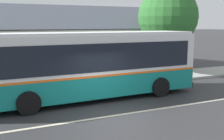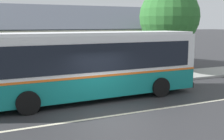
{
  "view_description": "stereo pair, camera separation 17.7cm",
  "coord_description": "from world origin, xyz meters",
  "views": [
    {
      "loc": [
        -4.79,
        -9.89,
        3.68
      ],
      "look_at": [
        0.98,
        2.41,
        1.46
      ],
      "focal_mm": 45.0,
      "sensor_mm": 36.0,
      "label": 1
    },
    {
      "loc": [
        -4.63,
        -9.96,
        3.68
      ],
      "look_at": [
        0.98,
        2.41,
        1.46
      ],
      "focal_mm": 45.0,
      "sensor_mm": 36.0,
      "label": 2
    }
  ],
  "objects": [
    {
      "name": "ground_plane",
      "position": [
        0.0,
        0.0,
        0.0
      ],
      "size": [
        300.0,
        300.0,
        0.0
      ],
      "primitive_type": "plane",
      "color": "#2D2D30"
    },
    {
      "name": "sidewalk_far",
      "position": [
        0.0,
        6.0,
        0.07
      ],
      "size": [
        60.0,
        3.0,
        0.15
      ],
      "primitive_type": "cube",
      "color": "#9E9E99",
      "rests_on": "ground"
    },
    {
      "name": "lane_divider_stripe",
      "position": [
        0.0,
        0.0,
        0.0
      ],
      "size": [
        60.0,
        0.16,
        0.01
      ],
      "primitive_type": "cube",
      "color": "beige",
      "rests_on": "ground"
    },
    {
      "name": "community_building",
      "position": [
        -1.75,
        13.21,
        1.77
      ],
      "size": [
        25.06,
        8.96,
        6.27
      ],
      "color": "beige",
      "rests_on": "ground"
    },
    {
      "name": "transit_bus",
      "position": [
        -0.1,
        2.9,
        1.77
      ],
      "size": [
        11.4,
        2.99,
        3.3
      ],
      "color": "#147F7A",
      "rests_on": "ground"
    },
    {
      "name": "street_tree_primary",
      "position": [
        7.66,
        7.1,
        4.2
      ],
      "size": [
        4.32,
        4.32,
        6.38
      ],
      "color": "#4C3828",
      "rests_on": "ground"
    }
  ]
}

